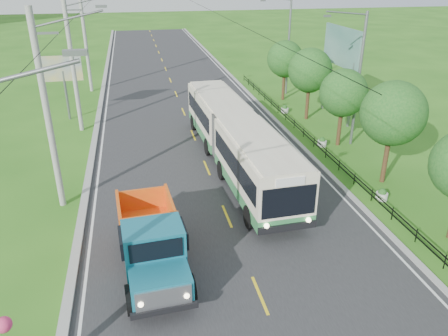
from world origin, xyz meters
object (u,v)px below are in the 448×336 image
object	(u,v)px
streetlight_mid	(357,76)
planter_mid	(322,142)
tree_fourth	(343,95)
dump_truck	(151,240)
pole_far	(86,40)
tree_fifth	(310,72)
bus	(236,136)
billboard_right	(341,52)
planter_far	(285,109)
pole_near	(48,113)
pole_mid	(73,64)
tree_back	(285,61)
streetlight_far	(287,43)
planter_near	(382,195)
tree_third	(392,116)
billboard_left	(63,73)

from	to	relation	value
streetlight_mid	planter_mid	distance (m)	5.05
tree_fourth	dump_truck	xyz separation A→B (m)	(-13.76, -11.75, -2.07)
pole_far	tree_fifth	distance (m)	22.25
bus	billboard_right	bearing A→B (deg)	35.17
planter_far	dump_truck	size ratio (longest dim) A/B	0.10
pole_near	planter_far	xyz separation A→B (m)	(16.86, 13.00, -4.81)
pole_mid	tree_back	xyz separation A→B (m)	(18.12, 5.14, -1.44)
tree_fifth	dump_truck	size ratio (longest dim) A/B	0.89
streetlight_far	bus	xyz separation A→B (m)	(-8.81, -16.06, -2.88)
tree_fifth	pole_far	bearing A→B (deg)	144.64
tree_fifth	streetlight_far	xyz separation A→B (m)	(0.79, 7.86, 1.05)
pole_far	planter_mid	bearing A→B (deg)	-48.41
bus	planter_near	bearing A→B (deg)	-43.69
billboard_right	streetlight_mid	bearing A→B (deg)	-105.44
tree_third	streetlight_far	bearing A→B (deg)	87.73
tree_fourth	tree_fifth	distance (m)	6.01
pole_mid	pole_far	xyz separation A→B (m)	(0.00, 12.00, 0.00)
pole_near	streetlight_mid	bearing A→B (deg)	14.81
tree_fifth	planter_mid	size ratio (longest dim) A/B	8.66
billboard_left	tree_fifth	bearing A→B (deg)	-11.28
bus	dump_truck	xyz separation A→B (m)	(-5.74, -9.55, -0.51)
tree_fifth	tree_third	bearing A→B (deg)	-90.00
billboard_left	planter_mid	bearing A→B (deg)	-28.92
pole_mid	billboard_left	size ratio (longest dim) A/B	1.92
pole_near	pole_far	xyz separation A→B (m)	(0.00, 24.00, 0.00)
streetlight_far	bus	world-z (taller)	streetlight_far
streetlight_far	tree_fourth	bearing A→B (deg)	-93.25
pole_far	planter_near	bearing A→B (deg)	-58.01
pole_far	planter_near	size ratio (longest dim) A/B	14.93
tree_fifth	billboard_right	bearing A→B (deg)	-3.30
streetlight_mid	planter_near	xyz separation A→B (m)	(-2.04, -8.00, -4.62)
planter_mid	pole_far	bearing A→B (deg)	131.59
planter_near	billboard_left	xyz separation A→B (m)	(-18.10, 18.00, 3.58)
tree_fourth	billboard_left	distance (m)	21.72
tree_fourth	billboard_right	distance (m)	6.59
tree_fourth	streetlight_far	size ratio (longest dim) A/B	0.60
streetlight_far	pole_near	bearing A→B (deg)	-134.86
tree_fourth	bus	xyz separation A→B (m)	(-8.02, -2.20, -1.56)
billboard_right	dump_truck	bearing A→B (deg)	-132.63
pole_far	planter_near	distance (m)	32.19
pole_mid	planter_mid	world-z (taller)	pole_mid
pole_far	tree_third	size ratio (longest dim) A/B	1.67
pole_far	planter_mid	size ratio (longest dim) A/B	14.93
pole_mid	pole_far	world-z (taller)	same
pole_mid	pole_near	bearing A→B (deg)	-90.00
billboard_left	planter_far	bearing A→B (deg)	-6.31
tree_back	planter_mid	world-z (taller)	tree_back
tree_third	bus	xyz separation A→B (m)	(-8.02, 3.80, -1.96)
pole_mid	dump_truck	distance (m)	19.44
tree_back	streetlight_far	xyz separation A→B (m)	(0.79, 1.86, 1.25)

